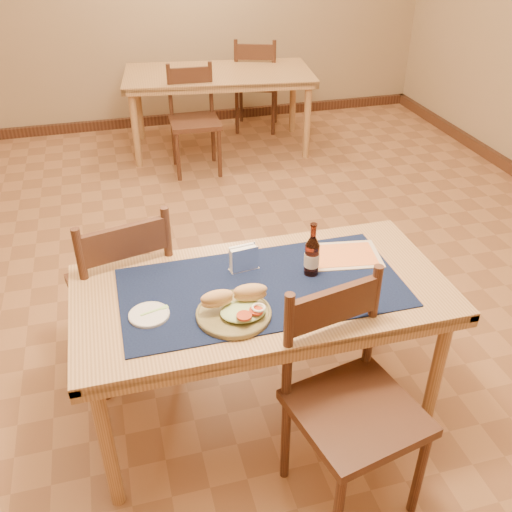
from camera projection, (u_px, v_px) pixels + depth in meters
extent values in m
cube|color=#9A6843|center=(226.00, 314.00, 3.50)|extent=(6.00, 7.00, 0.02)
cylinder|color=tan|center=(107.00, 444.00, 2.23)|extent=(0.06, 0.06, 0.71)
cylinder|color=tan|center=(436.00, 375.00, 2.55)|extent=(0.06, 0.06, 0.71)
cylinder|color=tan|center=(100.00, 340.00, 2.75)|extent=(0.06, 0.06, 0.71)
cylinder|color=tan|center=(374.00, 293.00, 3.07)|extent=(0.06, 0.06, 0.71)
cube|color=tan|center=(262.00, 292.00, 2.45)|extent=(1.60, 0.80, 0.04)
cube|color=#101D3D|center=(262.00, 287.00, 2.43)|extent=(1.20, 0.60, 0.01)
cube|color=#482919|center=(157.00, 120.00, 6.28)|extent=(6.00, 0.06, 0.10)
cylinder|color=tan|center=(135.00, 130.00, 5.17)|extent=(0.07, 0.07, 0.71)
cylinder|color=tan|center=(307.00, 122.00, 5.35)|extent=(0.07, 0.07, 0.71)
cylinder|color=tan|center=(139.00, 105.00, 5.77)|extent=(0.07, 0.07, 0.71)
cylinder|color=tan|center=(293.00, 99.00, 5.94)|extent=(0.07, 0.07, 0.71)
cube|color=tan|center=(218.00, 74.00, 5.36)|extent=(1.85, 1.10, 0.04)
cylinder|color=#482919|center=(150.00, 296.00, 3.23)|extent=(0.04, 0.04, 0.49)
cylinder|color=#482919|center=(80.00, 317.00, 3.07)|extent=(0.04, 0.04, 0.49)
cylinder|color=#482919|center=(176.00, 336.00, 2.94)|extent=(0.04, 0.04, 0.49)
cylinder|color=#482919|center=(101.00, 361.00, 2.78)|extent=(0.04, 0.04, 0.49)
cube|color=#482919|center=(121.00, 288.00, 2.87)|extent=(0.55, 0.55, 0.04)
cube|color=#482919|center=(124.00, 242.00, 2.51)|extent=(0.39, 0.12, 0.15)
cylinder|color=#482919|center=(169.00, 255.00, 2.66)|extent=(0.04, 0.04, 0.50)
cylinder|color=#482919|center=(85.00, 279.00, 2.50)|extent=(0.04, 0.04, 0.50)
cylinder|color=#482919|center=(420.00, 472.00, 2.25)|extent=(0.04, 0.04, 0.49)
cylinder|color=#482919|center=(286.00, 437.00, 2.40)|extent=(0.04, 0.04, 0.49)
cylinder|color=#482919|center=(361.00, 405.00, 2.55)|extent=(0.04, 0.04, 0.49)
cube|color=#482919|center=(356.00, 413.00, 2.19)|extent=(0.54, 0.54, 0.04)
cube|color=#482919|center=(334.00, 306.00, 2.14)|extent=(0.39, 0.11, 0.15)
cylinder|color=#482919|center=(288.00, 348.00, 2.14)|extent=(0.04, 0.04, 0.50)
cylinder|color=#482919|center=(372.00, 318.00, 2.29)|extent=(0.04, 0.04, 0.50)
cylinder|color=#482919|center=(178.00, 156.00, 4.97)|extent=(0.04, 0.04, 0.46)
cylinder|color=#482919|center=(219.00, 153.00, 5.04)|extent=(0.04, 0.04, 0.46)
cylinder|color=#482919|center=(174.00, 141.00, 5.27)|extent=(0.04, 0.04, 0.46)
cylinder|color=#482919|center=(213.00, 138.00, 5.34)|extent=(0.04, 0.04, 0.46)
cube|color=#482919|center=(195.00, 122.00, 5.03)|extent=(0.45, 0.45, 0.04)
cube|color=#482919|center=(190.00, 76.00, 5.00)|extent=(0.37, 0.05, 0.14)
cylinder|color=#482919|center=(170.00, 91.00, 5.03)|extent=(0.04, 0.04, 0.47)
cylinder|color=#482919|center=(211.00, 88.00, 5.10)|extent=(0.04, 0.04, 0.47)
cylinder|color=#482919|center=(275.00, 101.00, 6.25)|extent=(0.04, 0.04, 0.48)
cylinder|color=#482919|center=(241.00, 100.00, 6.27)|extent=(0.04, 0.04, 0.48)
cylinder|color=#482919|center=(273.00, 113.00, 5.93)|extent=(0.04, 0.04, 0.48)
cylinder|color=#482919|center=(237.00, 111.00, 5.95)|extent=(0.04, 0.04, 0.48)
cube|color=#482919|center=(257.00, 84.00, 5.97)|extent=(0.57, 0.57, 0.04)
cube|color=#482919|center=(255.00, 52.00, 5.60)|extent=(0.37, 0.16, 0.15)
cylinder|color=#482919|center=(274.00, 66.00, 5.66)|extent=(0.04, 0.04, 0.49)
cylinder|color=#482919|center=(236.00, 65.00, 5.69)|extent=(0.04, 0.04, 0.49)
cylinder|color=brown|center=(234.00, 314.00, 2.26)|extent=(0.30, 0.30, 0.02)
torus|color=brown|center=(234.00, 313.00, 2.26)|extent=(0.30, 0.30, 0.01)
ellipsoid|color=#B2C587|center=(243.00, 311.00, 2.24)|extent=(0.18, 0.15, 0.03)
ellipsoid|color=tan|center=(217.00, 299.00, 2.23)|extent=(0.13, 0.07, 0.07)
ellipsoid|color=tan|center=(250.00, 293.00, 2.26)|extent=(0.14, 0.07, 0.08)
cylinder|color=#A93116|center=(244.00, 316.00, 2.18)|extent=(0.06, 0.06, 0.01)
cylinder|color=#A93116|center=(256.00, 311.00, 2.21)|extent=(0.06, 0.06, 0.01)
torus|color=white|center=(259.00, 308.00, 2.20)|extent=(0.06, 0.06, 0.01)
cylinder|color=silver|center=(149.00, 315.00, 2.26)|extent=(0.16, 0.16, 0.01)
torus|color=silver|center=(149.00, 314.00, 2.26)|extent=(0.16, 0.16, 0.01)
cube|color=#A0DA77|center=(151.00, 312.00, 2.27)|extent=(0.09, 0.03, 0.00)
cube|color=#A0DA77|center=(165.00, 307.00, 2.29)|extent=(0.03, 0.03, 0.00)
cylinder|color=#4E1B0D|center=(312.00, 259.00, 2.48)|extent=(0.06, 0.06, 0.14)
cone|color=#4E1B0D|center=(313.00, 241.00, 2.43)|extent=(0.06, 0.06, 0.04)
cylinder|color=#4E1B0D|center=(313.00, 232.00, 2.40)|extent=(0.03, 0.03, 0.06)
cylinder|color=#4E1B0D|center=(314.00, 225.00, 2.39)|extent=(0.03, 0.03, 0.01)
cylinder|color=beige|center=(312.00, 259.00, 2.48)|extent=(0.07, 0.07, 0.06)
cube|color=white|center=(244.00, 269.00, 2.54)|extent=(0.14, 0.06, 0.00)
cube|color=white|center=(246.00, 260.00, 2.50)|extent=(0.12, 0.02, 0.11)
cube|color=white|center=(242.00, 255.00, 2.53)|extent=(0.12, 0.02, 0.11)
cube|color=white|center=(244.00, 259.00, 2.51)|extent=(0.12, 0.05, 0.10)
cube|color=#3E8AC7|center=(245.00, 259.00, 2.50)|extent=(0.08, 0.01, 0.04)
cube|color=beige|center=(344.00, 255.00, 2.64)|extent=(0.36, 0.28, 0.00)
cube|color=orange|center=(344.00, 255.00, 2.64)|extent=(0.31, 0.23, 0.00)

